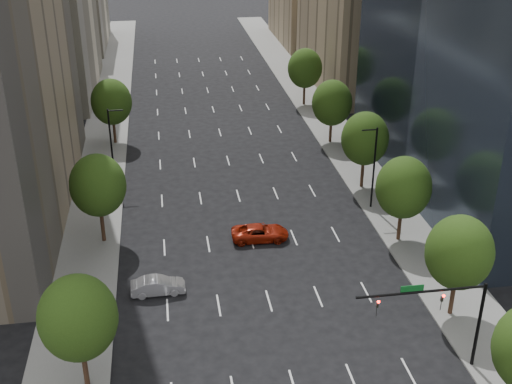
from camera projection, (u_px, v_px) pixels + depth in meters
sidewalk_left at (94, 205)px, 69.38m from camera, size 6.00×200.00×0.15m
sidewalk_right at (374, 186)px, 73.60m from camera, size 6.00×200.00×0.15m
filler_left at (68, 1)px, 131.86m from camera, size 14.00×26.00×18.00m
filler_right at (312, 2)px, 136.43m from camera, size 14.00×26.00×16.00m
tree_right_1 at (459, 253)px, 49.56m from camera, size 5.20×5.20×8.75m
tree_right_2 at (404, 188)px, 60.31m from camera, size 5.20×5.20×8.61m
tree_right_3 at (365, 139)px, 70.86m from camera, size 5.20×5.20×8.89m
tree_right_4 at (332, 103)px, 83.51m from camera, size 5.20×5.20×8.46m
tree_right_5 at (305, 68)px, 97.63m from camera, size 5.20×5.20×8.75m
tree_left_0 at (78, 318)px, 42.19m from camera, size 5.20×5.20×8.75m
tree_left_1 at (98, 185)px, 59.90m from camera, size 5.20×5.20×8.97m
tree_left_2 at (111, 102)px, 83.17m from camera, size 5.20×5.20×8.68m
streetlight_rn at (374, 166)px, 66.79m from camera, size 1.70×0.20×9.00m
streetlight_ln at (112, 145)px, 72.04m from camera, size 1.70×0.20×9.00m
traffic_signal at (448, 309)px, 43.99m from camera, size 9.12×0.40×7.38m
car_silver at (158, 286)px, 54.38m from camera, size 4.58×1.71×1.49m
car_red_far at (260, 233)px, 62.51m from camera, size 5.60×2.74×1.53m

